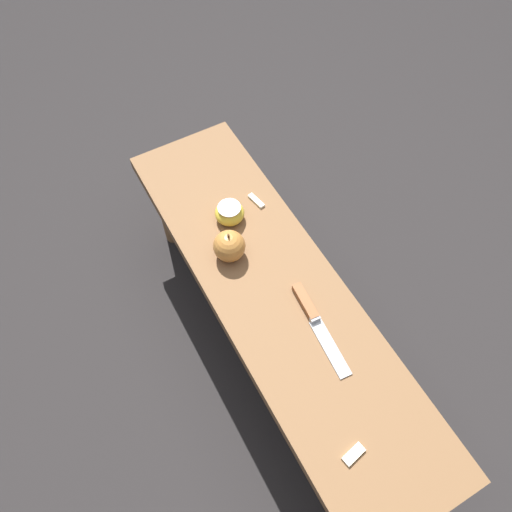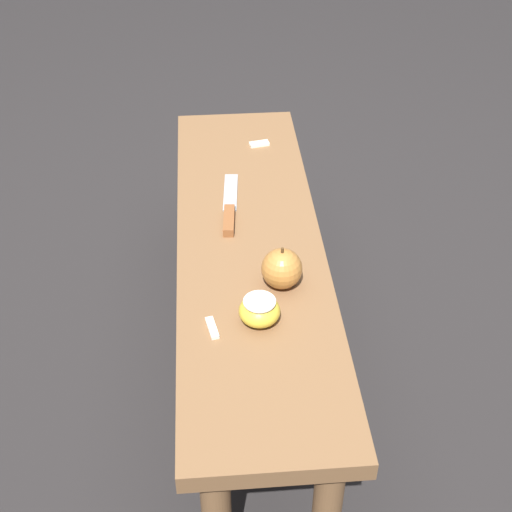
% 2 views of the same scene
% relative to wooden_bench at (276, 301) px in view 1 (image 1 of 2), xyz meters
% --- Properties ---
extents(ground_plane, '(8.00, 8.00, 0.00)m').
position_rel_wooden_bench_xyz_m(ground_plane, '(0.00, 0.00, -0.33)').
color(ground_plane, black).
extents(wooden_bench, '(1.20, 0.32, 0.39)m').
position_rel_wooden_bench_xyz_m(wooden_bench, '(0.00, 0.00, 0.00)').
color(wooden_bench, brown).
rests_on(wooden_bench, ground_plane).
extents(knife, '(0.26, 0.05, 0.02)m').
position_rel_wooden_bench_xyz_m(knife, '(-0.10, -0.04, 0.07)').
color(knife, '#9EA0A5').
rests_on(knife, wooden_bench).
extents(apple_whole, '(0.08, 0.08, 0.09)m').
position_rel_wooden_bench_xyz_m(apple_whole, '(0.15, 0.05, 0.10)').
color(apple_whole, '#B27233').
rests_on(apple_whole, wooden_bench).
extents(apple_cut, '(0.08, 0.08, 0.05)m').
position_rel_wooden_bench_xyz_m(apple_cut, '(0.26, 0.00, 0.09)').
color(apple_cut, gold).
rests_on(apple_cut, wooden_bench).
extents(apple_slice_near_knife, '(0.03, 0.05, 0.01)m').
position_rel_wooden_bench_xyz_m(apple_slice_near_knife, '(-0.42, 0.06, 0.06)').
color(apple_slice_near_knife, white).
rests_on(apple_slice_near_knife, wooden_bench).
extents(apple_slice_center, '(0.06, 0.03, 0.01)m').
position_rel_wooden_bench_xyz_m(apple_slice_center, '(0.27, -0.09, 0.06)').
color(apple_slice_center, white).
rests_on(apple_slice_center, wooden_bench).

